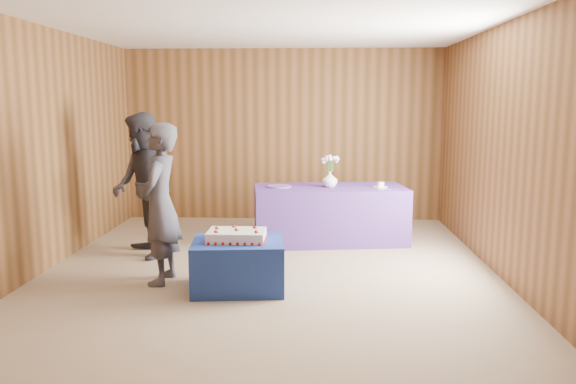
# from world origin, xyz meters

# --- Properties ---
(ground) EXTENTS (6.00, 6.00, 0.00)m
(ground) POSITION_xyz_m (0.00, 0.00, 0.00)
(ground) COLOR gray
(ground) RESTS_ON ground
(room_shell) EXTENTS (5.04, 6.04, 2.72)m
(room_shell) POSITION_xyz_m (0.00, 0.00, 1.80)
(room_shell) COLOR brown
(room_shell) RESTS_ON ground
(cake_table) EXTENTS (0.96, 0.78, 0.50)m
(cake_table) POSITION_xyz_m (-0.26, -0.52, 0.25)
(cake_table) COLOR navy
(cake_table) RESTS_ON ground
(serving_table) EXTENTS (2.10, 1.15, 0.75)m
(serving_table) POSITION_xyz_m (0.71, 1.50, 0.38)
(serving_table) COLOR #5A328B
(serving_table) RESTS_ON ground
(sheet_cake) EXTENTS (0.60, 0.41, 0.14)m
(sheet_cake) POSITION_xyz_m (-0.28, -0.51, 0.55)
(sheet_cake) COLOR white
(sheet_cake) RESTS_ON cake_table
(vase) EXTENTS (0.22, 0.22, 0.21)m
(vase) POSITION_xyz_m (0.70, 1.47, 0.85)
(vase) COLOR white
(vase) RESTS_ON serving_table
(flower_spray) EXTENTS (0.25, 0.25, 0.19)m
(flower_spray) POSITION_xyz_m (0.70, 1.47, 1.12)
(flower_spray) COLOR #2D7132
(flower_spray) RESTS_ON vase
(platter) EXTENTS (0.45, 0.45, 0.02)m
(platter) POSITION_xyz_m (0.03, 1.44, 0.76)
(platter) COLOR #7650A1
(platter) RESTS_ON serving_table
(plate) EXTENTS (0.22, 0.22, 0.01)m
(plate) POSITION_xyz_m (1.37, 1.47, 0.76)
(plate) COLOR white
(plate) RESTS_ON serving_table
(cake_slice) EXTENTS (0.09, 0.08, 0.09)m
(cake_slice) POSITION_xyz_m (1.37, 1.47, 0.80)
(cake_slice) COLOR white
(cake_slice) RESTS_ON plate
(knife) EXTENTS (0.25, 0.10, 0.00)m
(knife) POSITION_xyz_m (1.43, 1.28, 0.75)
(knife) COLOR #B5B5BA
(knife) RESTS_ON serving_table
(guest_left) EXTENTS (0.42, 0.62, 1.66)m
(guest_left) POSITION_xyz_m (-1.09, -0.33, 0.83)
(guest_left) COLOR #3C3C47
(guest_left) RESTS_ON ground
(guest_right) EXTENTS (1.00, 1.07, 1.75)m
(guest_right) POSITION_xyz_m (-1.56, 0.64, 0.88)
(guest_right) COLOR #2E2D37
(guest_right) RESTS_ON ground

